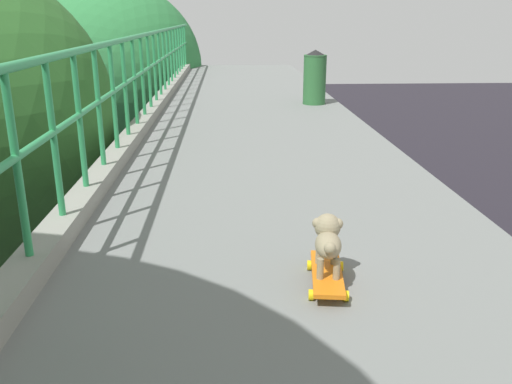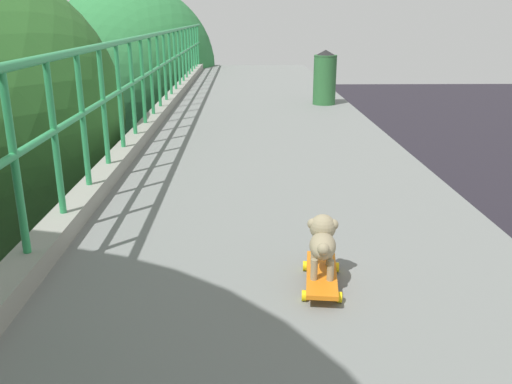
# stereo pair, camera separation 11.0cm
# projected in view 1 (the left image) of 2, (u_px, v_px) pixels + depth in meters

# --- Properties ---
(city_bus) EXTENTS (2.48, 11.97, 3.32)m
(city_bus) POSITION_uv_depth(u_px,v_px,m) (18.00, 155.00, 22.15)
(city_bus) COLOR white
(city_bus) RESTS_ON ground
(roadside_tree_far) EXTENTS (4.83, 4.83, 8.25)m
(roadside_tree_far) POSITION_uv_depth(u_px,v_px,m) (118.00, 69.00, 15.57)
(roadside_tree_far) COLOR #4E3E24
(roadside_tree_far) RESTS_ON ground
(toy_skateboard) EXTENTS (0.25, 0.54, 0.08)m
(toy_skateboard) POSITION_uv_depth(u_px,v_px,m) (327.00, 274.00, 2.90)
(toy_skateboard) COLOR orange
(toy_skateboard) RESTS_ON overpass_deck
(small_dog) EXTENTS (0.18, 0.36, 0.29)m
(small_dog) POSITION_uv_depth(u_px,v_px,m) (328.00, 238.00, 2.89)
(small_dog) COLOR gray
(small_dog) RESTS_ON toy_skateboard
(litter_bin) EXTENTS (0.37, 0.37, 0.86)m
(litter_bin) POSITION_uv_depth(u_px,v_px,m) (315.00, 77.00, 8.71)
(litter_bin) COLOR #2C6533
(litter_bin) RESTS_ON overpass_deck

